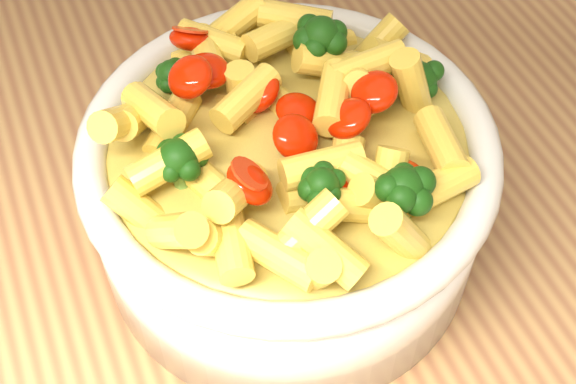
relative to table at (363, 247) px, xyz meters
name	(u,v)px	position (x,y,z in m)	size (l,w,h in m)	color
table	(363,247)	(0.00, 0.00, 0.00)	(1.20, 0.80, 0.90)	#AB7D49
serving_bowl	(288,191)	(-0.08, -0.03, 0.15)	(0.24, 0.24, 0.10)	silver
pasta_salad	(288,118)	(-0.08, -0.03, 0.22)	(0.19, 0.19, 0.04)	#FFDD50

